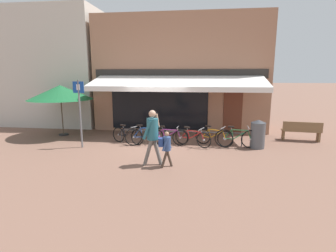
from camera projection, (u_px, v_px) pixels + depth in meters
name	position (u px, v px, depth m)	size (l,w,h in m)	color
ground_plane	(154.00, 145.00, 10.93)	(160.00, 160.00, 0.00)	brown
shop_front	(181.00, 74.00, 14.19)	(8.86, 4.97, 5.82)	#9E7056
neighbour_building	(53.00, 69.00, 15.62)	(6.14, 4.00, 6.44)	beige
bike_rack_rail	(180.00, 133.00, 10.94)	(5.16, 0.04, 0.57)	#47494F
bicycle_black	(128.00, 135.00, 11.10)	(1.55, 0.74, 0.79)	black
bicycle_blue	(146.00, 136.00, 10.89)	(1.73, 0.77, 0.87)	black
bicycle_purple	(168.00, 136.00, 10.89)	(1.69, 0.52, 0.80)	black
bicycle_red	(192.00, 138.00, 10.67)	(1.52, 0.84, 0.80)	black
bicycle_orange	(214.00, 137.00, 10.75)	(1.54, 0.78, 0.82)	black
bicycle_green	(237.00, 138.00, 10.44)	(1.78, 0.52, 0.88)	black
pedestrian_adult	(152.00, 132.00, 8.32)	(0.66, 0.54, 1.82)	slate
pedestrian_child	(166.00, 145.00, 8.20)	(0.47, 0.45, 1.16)	#47382D
litter_bin	(258.00, 134.00, 10.39)	(0.58, 0.58, 1.14)	#515459
parking_sign	(80.00, 107.00, 10.28)	(0.44, 0.07, 2.69)	slate
cafe_parasol	(60.00, 92.00, 12.28)	(2.98, 2.98, 2.40)	#4C3D2D
park_bench	(301.00, 131.00, 11.51)	(1.64, 0.61, 0.87)	brown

